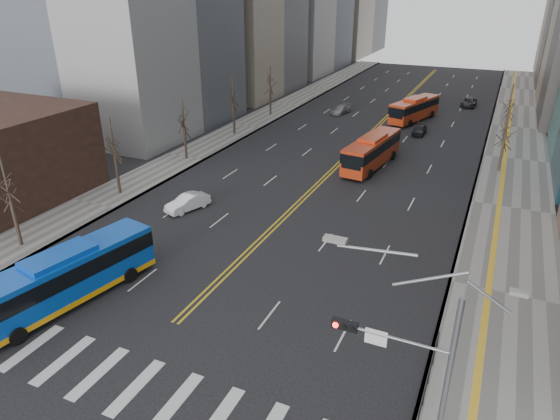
% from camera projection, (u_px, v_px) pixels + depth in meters
% --- Properties ---
extents(ground, '(220.00, 220.00, 0.00)m').
position_uv_depth(ground, '(117.00, 380.00, 25.01)').
color(ground, black).
extents(sidewalk_right, '(7.00, 130.00, 0.15)m').
position_uv_depth(sidewalk_right, '(515.00, 159.00, 55.69)').
color(sidewalk_right, slate).
rests_on(sidewalk_right, ground).
extents(sidewalk_left, '(5.00, 130.00, 0.15)m').
position_uv_depth(sidewalk_left, '(246.00, 126.00, 68.39)').
color(sidewalk_left, slate).
rests_on(sidewalk_left, ground).
extents(crosswalk, '(26.70, 4.00, 0.01)m').
position_uv_depth(crosswalk, '(117.00, 380.00, 25.01)').
color(crosswalk, silver).
rests_on(crosswalk, ground).
extents(centerline, '(0.55, 100.00, 0.01)m').
position_uv_depth(centerline, '(382.00, 122.00, 70.53)').
color(centerline, gold).
rests_on(centerline, ground).
extents(signal_mast, '(5.37, 0.37, 9.39)m').
position_uv_depth(signal_mast, '(412.00, 357.00, 19.49)').
color(signal_mast, gray).
rests_on(signal_mast, ground).
extents(pedestrian_railing, '(0.06, 6.06, 1.02)m').
position_uv_depth(pedestrian_railing, '(429.00, 373.00, 24.29)').
color(pedestrian_railing, black).
rests_on(pedestrian_railing, sidewalk_right).
extents(street_trees, '(35.20, 47.20, 7.60)m').
position_uv_depth(street_trees, '(275.00, 115.00, 54.25)').
color(street_trees, '#2F241C').
rests_on(street_trees, ground).
extents(blue_bus, '(4.85, 12.28, 3.50)m').
position_uv_depth(blue_bus, '(63.00, 277.00, 30.27)').
color(blue_bus, '#0C48BD').
rests_on(blue_bus, ground).
extents(red_bus_near, '(3.79, 10.96, 3.42)m').
position_uv_depth(red_bus_near, '(372.00, 150.00, 52.89)').
color(red_bus_near, '#B73213').
rests_on(red_bus_near, ground).
extents(red_bus_far, '(5.36, 10.71, 3.34)m').
position_uv_depth(red_bus_far, '(414.00, 108.00, 70.47)').
color(red_bus_far, '#B73213').
rests_on(red_bus_far, ground).
extents(car_white, '(2.73, 4.35, 1.35)m').
position_uv_depth(car_white, '(188.00, 202.00, 43.34)').
color(car_white, white).
rests_on(car_white, ground).
extents(car_dark_mid, '(1.52, 3.75, 1.28)m').
position_uv_depth(car_dark_mid, '(419.00, 130.00, 64.66)').
color(car_dark_mid, black).
rests_on(car_dark_mid, ground).
extents(car_silver, '(2.51, 4.47, 1.22)m').
position_uv_depth(car_silver, '(341.00, 109.00, 74.90)').
color(car_silver, gray).
rests_on(car_silver, ground).
extents(car_dark_far, '(2.22, 4.71, 1.30)m').
position_uv_depth(car_dark_far, '(469.00, 102.00, 79.12)').
color(car_dark_far, black).
rests_on(car_dark_far, ground).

